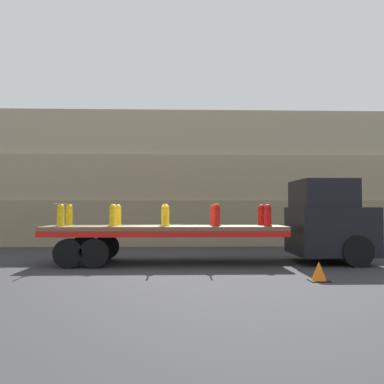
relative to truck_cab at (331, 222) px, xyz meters
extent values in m
plane|color=#2D2D30|center=(-5.87, 0.00, -1.44)|extent=(120.00, 120.00, 0.00)
cube|color=gray|center=(-5.87, 7.91, -0.27)|extent=(60.00, 3.00, 2.33)
cube|color=tan|center=(-5.87, 8.06, 2.05)|extent=(60.00, 3.00, 2.33)
cube|color=tan|center=(-5.87, 8.21, 4.38)|extent=(60.00, 3.00, 2.33)
cube|color=black|center=(-0.04, 0.00, -0.32)|extent=(2.61, 2.60, 1.66)
cube|color=black|center=(-0.30, 0.00, 0.99)|extent=(1.83, 2.39, 0.96)
cube|color=black|center=(0.68, 0.00, 0.01)|extent=(1.04, 2.29, 0.93)
cylinder|color=black|center=(0.42, -1.23, -0.92)|extent=(1.03, 0.28, 1.03)
cylinder|color=black|center=(0.42, 1.23, -0.92)|extent=(1.03, 0.28, 1.03)
cube|color=brown|center=(-5.87, 0.00, -0.19)|extent=(8.18, 2.53, 0.13)
cube|color=red|center=(-5.87, -1.22, -0.36)|extent=(8.18, 0.08, 0.20)
cube|color=red|center=(-5.87, 1.22, -0.36)|extent=(8.18, 0.08, 0.20)
cylinder|color=black|center=(-8.12, -1.16, -0.97)|extent=(0.94, 0.30, 0.94)
cylinder|color=black|center=(-8.12, 1.16, -0.97)|extent=(0.94, 0.30, 0.94)
cylinder|color=black|center=(-8.94, -1.16, -0.97)|extent=(0.94, 0.30, 0.94)
cylinder|color=black|center=(-8.94, 1.16, -0.97)|extent=(0.94, 0.30, 0.94)
cylinder|color=gold|center=(-9.36, -0.56, -0.11)|extent=(0.30, 0.30, 0.03)
cylinder|color=gold|center=(-9.36, -0.56, 0.16)|extent=(0.24, 0.24, 0.58)
sphere|color=gold|center=(-9.36, -0.56, 0.50)|extent=(0.23, 0.23, 0.23)
cylinder|color=gold|center=(-9.36, -0.75, 0.23)|extent=(0.11, 0.13, 0.11)
cylinder|color=gold|center=(-9.36, -0.37, 0.23)|extent=(0.11, 0.13, 0.11)
cylinder|color=gold|center=(-9.36, 0.56, -0.11)|extent=(0.30, 0.30, 0.03)
cylinder|color=gold|center=(-9.36, 0.56, 0.16)|extent=(0.24, 0.24, 0.58)
sphere|color=gold|center=(-9.36, 0.56, 0.50)|extent=(0.23, 0.23, 0.23)
cylinder|color=gold|center=(-9.36, 0.37, 0.23)|extent=(0.11, 0.13, 0.11)
cylinder|color=gold|center=(-9.36, 0.75, 0.23)|extent=(0.11, 0.13, 0.11)
cylinder|color=gold|center=(-7.61, -0.56, -0.11)|extent=(0.30, 0.30, 0.03)
cylinder|color=gold|center=(-7.61, -0.56, 0.16)|extent=(0.24, 0.24, 0.58)
sphere|color=gold|center=(-7.61, -0.56, 0.50)|extent=(0.23, 0.23, 0.23)
cylinder|color=gold|center=(-7.61, -0.75, 0.23)|extent=(0.11, 0.13, 0.11)
cylinder|color=gold|center=(-7.61, -0.37, 0.23)|extent=(0.11, 0.13, 0.11)
cylinder|color=gold|center=(-7.61, 0.56, -0.11)|extent=(0.30, 0.30, 0.03)
cylinder|color=gold|center=(-7.61, 0.56, 0.16)|extent=(0.24, 0.24, 0.58)
sphere|color=gold|center=(-7.61, 0.56, 0.50)|extent=(0.23, 0.23, 0.23)
cylinder|color=gold|center=(-7.61, 0.37, 0.23)|extent=(0.11, 0.13, 0.11)
cylinder|color=gold|center=(-7.61, 0.75, 0.23)|extent=(0.11, 0.13, 0.11)
cylinder|color=gold|center=(-5.87, -0.56, -0.11)|extent=(0.30, 0.30, 0.03)
cylinder|color=gold|center=(-5.87, -0.56, 0.16)|extent=(0.24, 0.24, 0.58)
sphere|color=gold|center=(-5.87, -0.56, 0.50)|extent=(0.23, 0.23, 0.23)
cylinder|color=gold|center=(-5.87, -0.75, 0.23)|extent=(0.11, 0.13, 0.11)
cylinder|color=gold|center=(-5.87, -0.37, 0.23)|extent=(0.11, 0.13, 0.11)
cylinder|color=gold|center=(-5.87, 0.56, -0.11)|extent=(0.30, 0.30, 0.03)
cylinder|color=gold|center=(-5.87, 0.56, 0.16)|extent=(0.24, 0.24, 0.58)
sphere|color=gold|center=(-5.87, 0.56, 0.50)|extent=(0.23, 0.23, 0.23)
cylinder|color=gold|center=(-5.87, 0.37, 0.23)|extent=(0.11, 0.13, 0.11)
cylinder|color=gold|center=(-5.87, 0.75, 0.23)|extent=(0.11, 0.13, 0.11)
cylinder|color=red|center=(-4.12, -0.56, -0.11)|extent=(0.30, 0.30, 0.03)
cylinder|color=red|center=(-4.12, -0.56, 0.16)|extent=(0.24, 0.24, 0.58)
sphere|color=red|center=(-4.12, -0.56, 0.50)|extent=(0.23, 0.23, 0.23)
cylinder|color=red|center=(-4.12, -0.75, 0.23)|extent=(0.11, 0.13, 0.11)
cylinder|color=red|center=(-4.12, -0.37, 0.23)|extent=(0.11, 0.13, 0.11)
cylinder|color=red|center=(-4.12, 0.56, -0.11)|extent=(0.30, 0.30, 0.03)
cylinder|color=red|center=(-4.12, 0.56, 0.16)|extent=(0.24, 0.24, 0.58)
sphere|color=red|center=(-4.12, 0.56, 0.50)|extent=(0.23, 0.23, 0.23)
cylinder|color=red|center=(-4.12, 0.37, 0.23)|extent=(0.11, 0.13, 0.11)
cylinder|color=red|center=(-4.12, 0.75, 0.23)|extent=(0.11, 0.13, 0.11)
cylinder|color=red|center=(-2.38, -0.56, -0.11)|extent=(0.30, 0.30, 0.03)
cylinder|color=red|center=(-2.38, -0.56, 0.16)|extent=(0.24, 0.24, 0.58)
sphere|color=red|center=(-2.38, -0.56, 0.50)|extent=(0.23, 0.23, 0.23)
cylinder|color=red|center=(-2.38, -0.75, 0.23)|extent=(0.11, 0.13, 0.11)
cylinder|color=red|center=(-2.38, -0.37, 0.23)|extent=(0.11, 0.13, 0.11)
cylinder|color=red|center=(-2.38, 0.56, -0.11)|extent=(0.30, 0.30, 0.03)
cylinder|color=red|center=(-2.38, 0.56, 0.16)|extent=(0.24, 0.24, 0.58)
sphere|color=red|center=(-2.38, 0.56, 0.50)|extent=(0.23, 0.23, 0.23)
cylinder|color=red|center=(-2.38, 0.37, 0.23)|extent=(0.11, 0.13, 0.11)
cylinder|color=red|center=(-2.38, 0.75, 0.23)|extent=(0.11, 0.13, 0.11)
cube|color=yellow|center=(-9.36, 0.00, 0.63)|extent=(0.05, 2.73, 0.01)
cube|color=yellow|center=(-5.87, 0.00, 0.63)|extent=(0.05, 2.73, 0.01)
cube|color=yellow|center=(-4.12, 0.00, 0.63)|extent=(0.05, 2.73, 0.01)
cube|color=black|center=(-1.72, -3.83, -1.43)|extent=(0.51, 0.51, 0.03)
cone|color=orange|center=(-1.72, -3.83, -1.17)|extent=(0.39, 0.39, 0.48)
camera|label=1|loc=(-5.43, -15.01, 0.46)|focal=40.00mm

